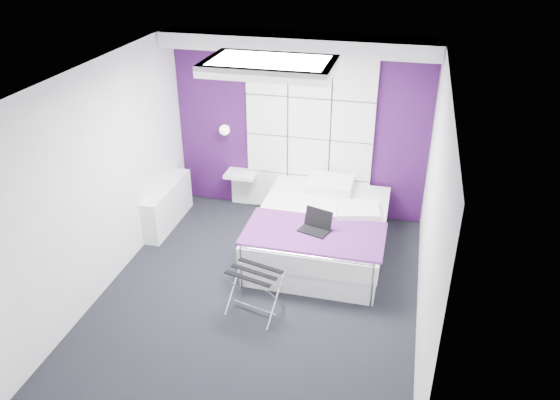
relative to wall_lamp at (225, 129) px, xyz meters
name	(u,v)px	position (x,y,z in m)	size (l,w,h in m)	color
floor	(259,296)	(1.05, -2.06, -1.22)	(4.40, 4.40, 0.00)	black
ceiling	(253,75)	(1.05, -2.06, 1.38)	(4.40, 4.40, 0.00)	white
wall_back	(300,127)	(1.05, 0.14, 0.08)	(3.60, 3.60, 0.00)	white
wall_left	(102,179)	(-0.75, -2.06, 0.08)	(4.40, 4.40, 0.00)	white
wall_right	(432,217)	(2.85, -2.06, 0.08)	(4.40, 4.40, 0.00)	white
accent_wall	(299,127)	(1.05, 0.13, 0.08)	(3.58, 0.02, 2.58)	#370F44
soffit	(297,43)	(1.05, -0.11, 1.28)	(3.58, 0.50, 0.20)	white
headboard	(309,138)	(1.20, 0.08, -0.05)	(1.80, 0.08, 2.30)	white
skylight	(270,65)	(1.05, -1.46, 1.33)	(1.36, 0.86, 0.12)	white
wall_lamp	(225,129)	(0.00, 0.00, 0.00)	(0.15, 0.15, 0.15)	white
radiator	(168,205)	(-0.64, -0.76, -0.92)	(0.22, 1.20, 0.60)	white
bed	(321,231)	(1.57, -0.93, -0.92)	(1.68, 2.03, 0.71)	white
nightstand	(241,174)	(0.23, -0.04, -0.67)	(0.45, 0.35, 0.05)	white
luggage_rack	(255,292)	(1.09, -2.34, -0.95)	(0.55, 0.41, 0.54)	silver
laptop	(315,225)	(1.57, -1.35, -0.59)	(0.35, 0.25, 0.25)	black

